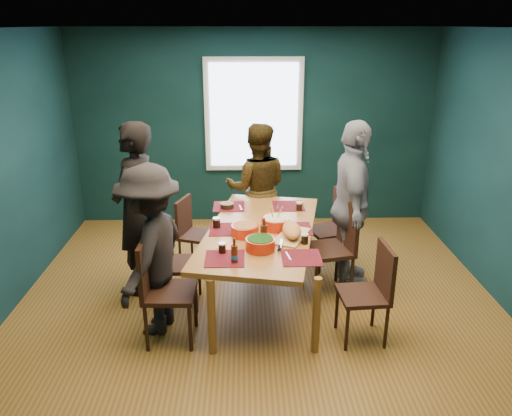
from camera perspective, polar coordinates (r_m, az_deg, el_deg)
The scene contains 26 objects.
room at distance 4.87m, azimuth 0.26°, elevation 4.07°, with size 5.01×5.01×2.71m.
dining_table at distance 5.08m, azimuth 0.53°, elevation -3.20°, with size 1.41×2.22×0.78m.
chair_left_far at distance 5.87m, azimuth -7.39°, elevation -2.28°, with size 0.49×0.49×0.85m.
chair_left_mid at distance 5.10m, azimuth -9.82°, elevation -5.46°, with size 0.42×0.42×0.93m.
chair_left_near at distance 4.55m, azimuth -11.05°, elevation -8.38°, with size 0.46×0.46×0.99m.
chair_right_far at distance 5.95m, azimuth 8.94°, elevation -1.65°, with size 0.53×0.53×0.91m.
chair_right_mid at distance 5.32m, azimuth 9.27°, elevation -3.66°, with size 0.55×0.55×1.02m.
chair_right_near at distance 4.63m, azimuth 13.22°, elevation -8.67°, with size 0.44×0.44×0.92m.
person_far_left at distance 5.33m, azimuth -13.56°, elevation -0.16°, with size 0.67×0.44×1.84m, color black.
person_back at distance 6.19m, azimuth 0.12°, elevation 2.25°, with size 0.79×0.62×1.63m, color black.
person_right at distance 5.38m, azimuth 10.87°, elevation 0.20°, with size 1.07×0.45×1.83m, color silver.
person_near_left at distance 4.62m, azimuth -11.88°, elevation -4.81°, with size 1.04×0.60×1.61m, color black.
bowl_salad at distance 4.89m, azimuth -1.27°, elevation -2.48°, with size 0.27×0.27×0.11m.
bowl_dumpling at distance 5.05m, azimuth 2.18°, elevation -1.67°, with size 0.28×0.28×0.26m.
bowl_herbs at distance 4.57m, azimuth 0.50°, elevation -4.10°, with size 0.27×0.27×0.12m.
cutting_board at distance 4.85m, azimuth 4.08°, elevation -2.69°, with size 0.43×0.64×0.14m.
small_bowl at distance 5.61m, azimuth -3.33°, elevation 0.30°, with size 0.15×0.15×0.06m.
beer_bottle_a at distance 4.34m, azimuth -2.49°, elevation -5.27°, with size 0.06×0.06×0.23m.
beer_bottle_b at distance 4.71m, azimuth 0.90°, elevation -2.89°, with size 0.06×0.06×0.25m.
cola_glass_a at distance 4.53m, azimuth -3.89°, elevation -4.52°, with size 0.07×0.07×0.10m.
cola_glass_b at distance 4.73m, azimuth 5.59°, elevation -3.47°, with size 0.07×0.07×0.10m.
cola_glass_c at distance 5.55m, azimuth 4.97°, elevation 0.24°, with size 0.07×0.07×0.10m.
cola_glass_d at distance 5.07m, azimuth -4.53°, elevation -1.65°, with size 0.08×0.08×0.11m.
napkin_a at distance 5.07m, azimuth 4.49°, elevation -2.38°, with size 0.13×0.13×0.00m, color #F48266.
napkin_b at distance 4.68m, azimuth -3.48°, elevation -4.36°, with size 0.14×0.14×0.00m, color #F48266.
napkin_c at distance 4.44m, azimuth 4.69°, elevation -5.80°, with size 0.15×0.15×0.00m, color #F48266.
Camera 1 is at (-0.14, -4.41, 2.74)m, focal length 35.00 mm.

